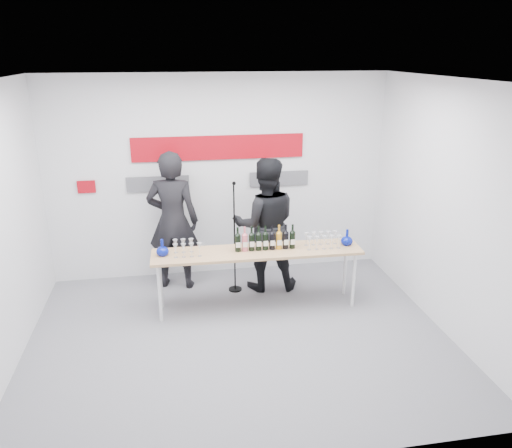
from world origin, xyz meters
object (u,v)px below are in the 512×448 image
at_px(tasting_table, 257,255).
at_px(mic_stand, 235,258).
at_px(presenter_left, 173,221).
at_px(presenter_right, 265,225).

relative_size(tasting_table, mic_stand, 1.69).
height_order(presenter_left, mic_stand, presenter_left).
distance_m(presenter_left, presenter_right, 1.31).
height_order(presenter_left, presenter_right, presenter_left).
bearing_deg(tasting_table, presenter_left, 142.74).
bearing_deg(mic_stand, presenter_right, 24.24).
xyz_separation_m(tasting_table, mic_stand, (-0.23, 0.54, -0.26)).
height_order(presenter_right, mic_stand, presenter_right).
bearing_deg(presenter_right, tasting_table, 74.87).
bearing_deg(mic_stand, tasting_table, -48.97).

